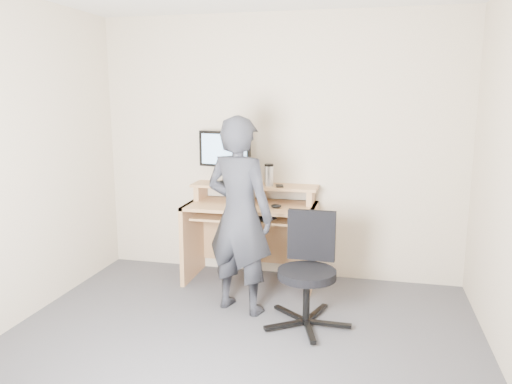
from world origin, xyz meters
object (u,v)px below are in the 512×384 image
at_px(desk, 253,223).
at_px(monitor, 225,153).
at_px(office_chair, 308,266).
at_px(person, 239,216).

bearing_deg(desk, monitor, 172.35).
bearing_deg(office_chair, desk, 129.29).
relative_size(monitor, person, 0.33).
distance_m(desk, person, 0.76).
xyz_separation_m(desk, office_chair, (0.64, -0.83, -0.09)).
height_order(desk, office_chair, desk).
height_order(monitor, person, person).
bearing_deg(desk, office_chair, -52.39).
bearing_deg(monitor, office_chair, -31.91).
bearing_deg(person, monitor, -48.98).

